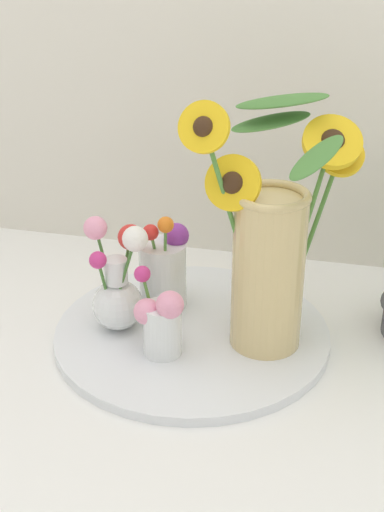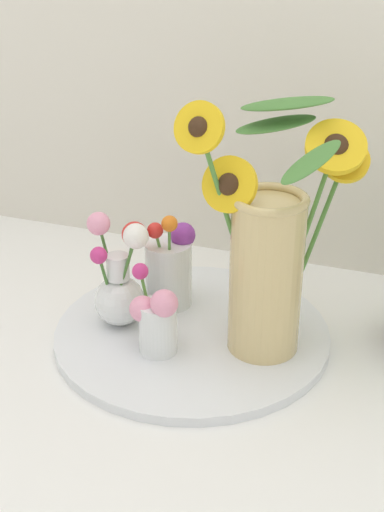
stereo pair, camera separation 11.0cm
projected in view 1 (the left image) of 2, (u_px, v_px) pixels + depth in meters
name	position (u px, v px, depth m)	size (l,w,h in m)	color
ground_plane	(175.00, 357.00, 1.12)	(6.00, 6.00, 0.00)	white
serving_tray	(192.00, 333.00, 1.16)	(0.45, 0.45, 0.02)	silver
mason_jar_sunflowers	(271.00, 249.00, 1.06)	(0.26, 0.22, 0.40)	#D1B77A
vase_small_center	(161.00, 320.00, 1.07)	(0.08, 0.07, 0.13)	white
vase_bulb_right	(118.00, 286.00, 1.14)	(0.10, 0.10, 0.19)	white
vase_small_back	(164.00, 269.00, 1.20)	(0.08, 0.08, 0.18)	white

